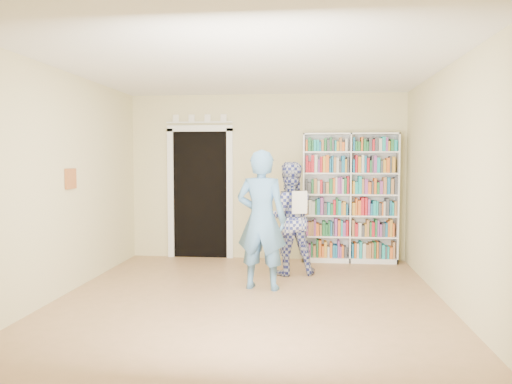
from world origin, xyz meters
The scene contains 11 objects.
floor centered at (0.00, 0.00, 0.00)m, with size 5.00×5.00×0.00m, color #99734A.
ceiling centered at (0.00, 0.00, 2.70)m, with size 5.00×5.00×0.00m, color white.
wall_back centered at (0.00, 2.50, 1.35)m, with size 4.50×4.50×0.00m, color beige.
wall_left centered at (-2.25, 0.00, 1.35)m, with size 5.00×5.00×0.00m, color beige.
wall_right centered at (2.25, 0.00, 1.35)m, with size 5.00×5.00×0.00m, color beige.
bookshelf centered at (1.35, 2.34, 1.04)m, with size 1.49×0.28×2.05m.
doorway centered at (-1.10, 2.48, 1.18)m, with size 1.10×0.08×2.43m.
wall_art centered at (-2.23, 0.20, 1.40)m, with size 0.03×0.25×0.25m, color brown.
man_blue centered at (0.10, 0.54, 0.88)m, with size 0.64×0.42×1.76m, color #4E7FAF.
man_plaid centered at (0.41, 1.39, 0.80)m, with size 0.78×0.61×1.60m, color navy.
paper_sheet centered at (0.57, 1.12, 1.05)m, with size 0.22×0.01×0.31m, color white.
Camera 1 is at (0.66, -5.67, 1.63)m, focal length 35.00 mm.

